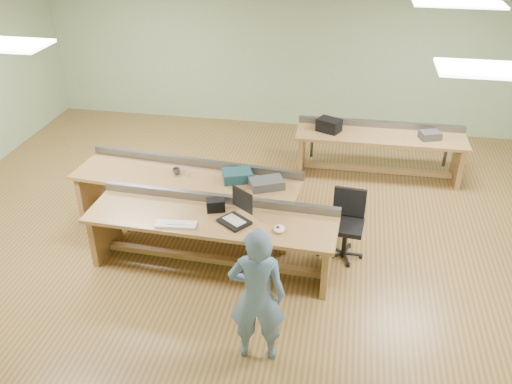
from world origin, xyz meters
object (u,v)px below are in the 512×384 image
at_px(person, 257,296).
at_px(parts_bin_teal, 237,176).
at_px(laptop_base, 234,222).
at_px(parts_bin_grey, 267,183).
at_px(workbench_front, 212,228).
at_px(drinks_can, 186,172).
at_px(task_chair, 346,233).
at_px(camera_bag, 216,205).
at_px(workbench_back, 379,145).
at_px(mug, 176,171).
at_px(workbench_mid, 187,188).

xyz_separation_m(person, parts_bin_teal, (-0.72, 2.42, 0.02)).
relative_size(laptop_base, parts_bin_grey, 0.78).
xyz_separation_m(workbench_front, drinks_can, (-0.62, 0.98, 0.25)).
bearing_deg(task_chair, drinks_can, 173.86).
xyz_separation_m(workbench_front, parts_bin_grey, (0.57, 0.84, 0.25)).
bearing_deg(camera_bag, workbench_back, 34.33).
distance_m(mug, drinks_can, 0.15).
distance_m(person, parts_bin_teal, 2.53).
bearing_deg(mug, parts_bin_grey, -6.73).
distance_m(person, drinks_can, 2.84).
bearing_deg(workbench_mid, drinks_can, 115.72).
bearing_deg(task_chair, camera_bag, -161.96).
relative_size(person, mug, 14.13).
relative_size(workbench_mid, camera_bag, 14.53).
relative_size(workbench_front, parts_bin_teal, 7.95).
distance_m(laptop_base, task_chair, 1.56).
bearing_deg(laptop_base, parts_bin_grey, 111.93).
relative_size(workbench_mid, drinks_can, 28.27).
bearing_deg(drinks_can, person, -58.88).
bearing_deg(laptop_base, mug, 171.12).
bearing_deg(person, task_chair, -119.59).
height_order(laptop_base, camera_bag, camera_bag).
xyz_separation_m(task_chair, mug, (-2.46, 0.49, 0.45)).
relative_size(workbench_front, workbench_back, 1.15).
bearing_deg(laptop_base, parts_bin_teal, 136.67).
height_order(workbench_front, person, person).
relative_size(laptop_base, mug, 3.11).
height_order(mug, drinks_can, drinks_can).
height_order(laptop_base, task_chair, task_chair).
distance_m(camera_bag, drinks_can, 1.06).
distance_m(laptop_base, parts_bin_grey, 0.98).
distance_m(workbench_mid, laptop_base, 1.43).
height_order(workbench_back, camera_bag, camera_bag).
distance_m(workbench_mid, person, 2.82).
distance_m(parts_bin_grey, mug, 1.35).
relative_size(laptop_base, parts_bin_teal, 0.87).
relative_size(workbench_back, laptop_base, 7.98).
xyz_separation_m(parts_bin_teal, mug, (-0.90, 0.02, -0.03)).
bearing_deg(workbench_front, person, -57.57).
bearing_deg(parts_bin_teal, workbench_back, 44.49).
xyz_separation_m(parts_bin_grey, mug, (-1.34, 0.16, -0.02)).
bearing_deg(mug, drinks_can, -6.83).
xyz_separation_m(task_chair, drinks_can, (-2.31, 0.47, 0.46)).
bearing_deg(parts_bin_grey, drinks_can, 173.29).
height_order(person, drinks_can, person).
relative_size(workbench_mid, parts_bin_teal, 8.29).
bearing_deg(task_chair, workbench_front, -157.87).
bearing_deg(workbench_back, parts_bin_teal, -136.11).
distance_m(camera_bag, mug, 1.17).
relative_size(workbench_front, person, 2.01).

